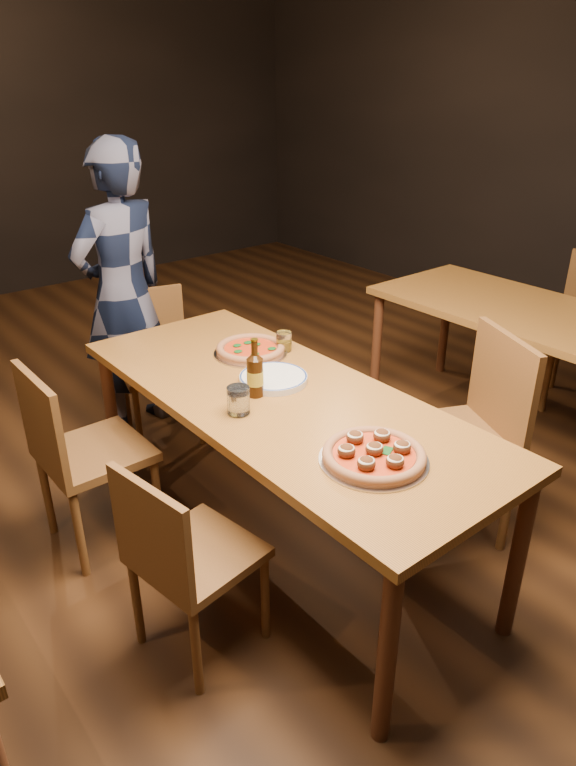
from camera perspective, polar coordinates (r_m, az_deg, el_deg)
ground at (r=3.00m, az=-0.62°, el=-13.90°), size 9.00×9.00×0.00m
room_shell at (r=2.30m, az=-0.86°, el=24.33°), size 9.00×9.00×9.00m
table_main at (r=2.62m, az=-0.69°, el=-2.42°), size 0.80×2.00×0.75m
table_right at (r=3.73m, az=22.40°, el=4.46°), size 0.80×2.00×0.75m
chair_main_nw at (r=2.33m, az=-8.07°, el=-14.72°), size 0.44×0.44×0.82m
chair_main_sw at (r=2.89m, az=-16.85°, el=-5.81°), size 0.43×0.43×0.91m
chair_main_e at (r=2.88m, az=14.33°, el=-4.63°), size 0.61×0.61×0.99m
chair_end at (r=3.64m, az=-11.41°, el=1.41°), size 0.50×0.50×0.88m
pizza_meatball at (r=2.16m, az=7.67°, el=-6.34°), size 0.37×0.37×0.07m
pizza_margherita at (r=2.96m, az=-3.36°, el=3.02°), size 0.34×0.34×0.04m
plate_stack at (r=2.68m, az=-1.31°, el=0.40°), size 0.29×0.29×0.03m
beer_bottle at (r=2.54m, az=-2.95°, el=0.63°), size 0.07×0.07×0.24m
water_glass at (r=2.43m, az=-4.44°, el=-1.55°), size 0.09×0.09×0.11m
amber_glass at (r=2.98m, az=-0.37°, el=3.73°), size 0.07×0.07×0.09m
diner at (r=3.67m, az=-14.49°, el=7.72°), size 0.67×0.52×1.65m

